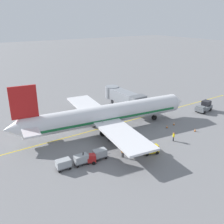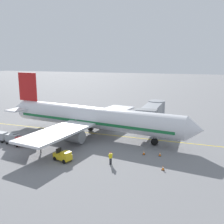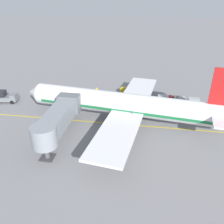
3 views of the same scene
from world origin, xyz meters
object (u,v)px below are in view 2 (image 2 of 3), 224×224
Objects in this scene: baggage_cart_third_in_train at (1,136)px; safety_cone_nose_right at (160,154)px; ground_crew_wing_walker at (111,157)px; ground_crew_marshaller at (68,136)px; baggage_tug_lead at (18,141)px; baggage_tug_trailing at (63,156)px; parked_airliner at (92,118)px; ground_crew_loader at (41,146)px; baggage_cart_front at (29,141)px; safety_cone_wing_tip at (163,168)px; jet_bridge at (152,112)px; baggage_cart_second_in_train at (13,138)px; safety_cone_nose_left at (144,153)px.

baggage_cart_third_in_train is 25.62m from safety_cone_nose_right.
ground_crew_marshaller is (-6.33, -9.60, 0.00)m from ground_crew_wing_walker.
baggage_tug_trailing is (3.19, 9.87, 0.00)m from baggage_tug_lead.
ground_crew_loader is (10.30, -3.43, -2.23)m from parked_airliner.
ground_crew_marshaller is (-5.82, 1.27, 0.00)m from ground_crew_loader.
ground_crew_wing_walker is (2.17, 14.10, 0.00)m from baggage_cart_front.
baggage_tug_trailing is at bearing -82.90° from safety_cone_wing_tip.
ground_crew_wing_walker reaches higher than baggage_tug_lead.
ground_crew_loader is at bearing -89.97° from safety_cone_wing_tip.
baggage_tug_trailing is 4.87m from ground_crew_loader.
safety_cone_nose_right is at bearing -166.12° from safety_cone_wing_tip.
baggage_tug_lead is 4.69× the size of safety_cone_wing_tip.
baggage_tug_trailing reaches higher than safety_cone_wing_tip.
ground_crew_wing_walker reaches higher than safety_cone_wing_tip.
safety_cone_wing_tip is at bearing 70.23° from ground_crew_marshaller.
baggage_cart_third_in_train is at bearing -56.87° from parked_airliner.
jet_bridge is 20.63m from baggage_tug_trailing.
baggage_cart_second_in_train is 8.65m from ground_crew_marshaller.
baggage_cart_second_in_train is at bearing -49.18° from parked_airliner.
safety_cone_nose_right is (-2.38, 25.50, -0.66)m from baggage_cart_third_in_train.
ground_crew_marshaller is at bearing 122.83° from baggage_tug_lead.
parked_airliner is 22.08× the size of ground_crew_wing_walker.
baggage_tug_lead is at bearing -82.16° from safety_cone_nose_left.
safety_cone_nose_left is (-2.60, 17.36, -0.66)m from baggage_cart_front.
baggage_tug_trailing is 8.48m from baggage_cart_front.
jet_bridge is at bearing 156.65° from baggage_tug_trailing.
baggage_cart_third_in_train is 4.98× the size of safety_cone_nose_left.
safety_cone_nose_left is at bearing 60.57° from parked_airliner.
parked_airliner reaches higher than safety_cone_nose_left.
baggage_tug_lead is at bearing -94.00° from safety_cone_wing_tip.
baggage_tug_trailing is 0.93× the size of baggage_cart_second_in_train.
baggage_tug_trailing is 4.64× the size of safety_cone_nose_right.
ground_crew_loader is 17.46m from safety_cone_wing_tip.
safety_cone_nose_left is at bearing 106.82° from ground_crew_loader.
baggage_tug_lead is (8.70, -8.71, -2.47)m from parked_airliner.
ground_crew_loader is (1.81, 6.40, 0.00)m from baggage_cart_second_in_train.
safety_cone_nose_right is (-2.87, 21.62, -0.42)m from baggage_tug_lead.
safety_cone_nose_left is (1.55, 12.86, -0.66)m from ground_crew_marshaller.
parked_airliner is at bearing 161.58° from ground_crew_loader.
baggage_cart_front and baggage_cart_third_in_train have the same top height.
baggage_cart_third_in_train is 4.98× the size of safety_cone_wing_tip.
baggage_tug_lead is 2.06m from baggage_cart_front.
jet_bridge is 23.95m from baggage_tug_lead.
safety_cone_nose_right is (12.71, 3.65, -3.16)m from jet_bridge.
ground_crew_wing_walker reaches higher than baggage_cart_third_in_train.
baggage_cart_third_in_train is (15.09, -21.85, -2.50)m from jet_bridge.
ground_crew_wing_walker is at bearing -47.73° from safety_cone_nose_right.
baggage_cart_second_in_train is (8.49, -9.83, -2.24)m from parked_airliner.
baggage_cart_front is at bearing -117.24° from ground_crew_loader.
jet_bridge is at bearing 143.54° from ground_crew_loader.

